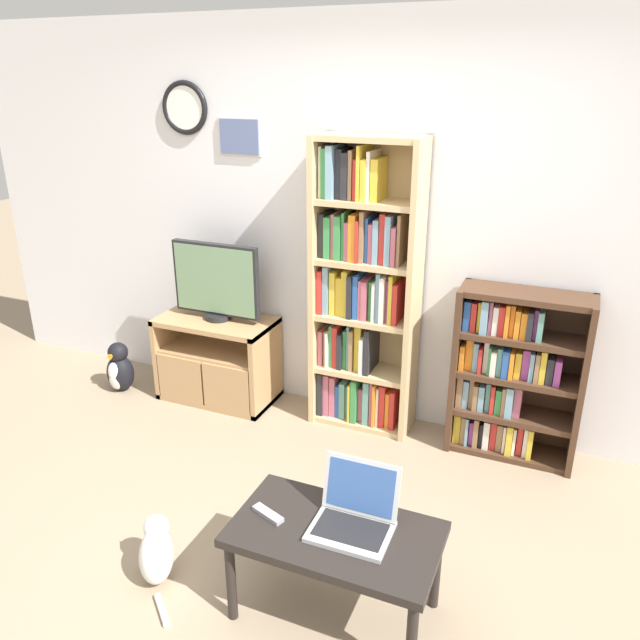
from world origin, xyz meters
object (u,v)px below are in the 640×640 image
tv_stand (217,359)px  bookshelf_tall (362,294)px  remote_near_laptop (268,514)px  coffee_table (335,541)px  television (216,282)px  laptop (355,513)px  penguin_figurine (119,369)px  bookshelf_short (510,375)px  cat (157,552)px

tv_stand → bookshelf_tall: size_ratio=0.44×
bookshelf_tall → remote_near_laptop: bearing=-84.6°
coffee_table → television: bearing=134.4°
laptop → penguin_figurine: size_ratio=0.88×
tv_stand → television: (0.02, 0.03, 0.58)m
bookshelf_tall → remote_near_laptop: bookshelf_tall is taller
tv_stand → bookshelf_tall: 1.23m
bookshelf_tall → penguin_figurine: size_ratio=4.93×
laptop → tv_stand: bearing=136.8°
bookshelf_tall → bookshelf_short: 1.04m
bookshelf_short → penguin_figurine: bearing=-173.7°
coffee_table → cat: size_ratio=2.36×
laptop → remote_near_laptop: bearing=-167.3°
television → bookshelf_tall: bookshelf_tall is taller
television → penguin_figurine: bearing=-164.2°
tv_stand → penguin_figurine: bearing=-165.6°
bookshelf_short → cat: 2.24m
laptop → remote_near_laptop: size_ratio=2.05×
remote_near_laptop → penguin_figurine: size_ratio=0.43×
bookshelf_short → laptop: (-0.44, -1.55, -0.02)m
penguin_figurine → remote_near_laptop: bearing=-34.5°
cat → tv_stand: bearing=85.0°
laptop → bookshelf_tall: bearing=107.8°
laptop → remote_near_laptop: 0.38m
tv_stand → bookshelf_tall: bookshelf_tall is taller
television → penguin_figurine: television is taller
penguin_figurine → coffee_table: bearing=-30.2°
bookshelf_short → coffee_table: (-0.50, -1.61, -0.14)m
tv_stand → cat: bearing=-67.7°
cat → television: bearing=84.1°
penguin_figurine → laptop: bearing=-28.3°
cat → bookshelf_tall: bearing=50.2°
television → coffee_table: (1.50, -1.53, -0.50)m
coffee_table → laptop: 0.15m
bookshelf_short → remote_near_laptop: 1.83m
bookshelf_short → laptop: size_ratio=3.15×
bookshelf_short → cat: bearing=-127.6°
television → bookshelf_short: (2.00, 0.09, -0.37)m
television → bookshelf_short: bearing=2.5°
bookshelf_tall → penguin_figurine: bookshelf_tall is taller
coffee_table → bookshelf_short: bearing=72.7°
television → cat: bearing=-68.6°
laptop → penguin_figurine: (-2.32, 1.25, -0.33)m
penguin_figurine → bookshelf_tall: bearing=9.4°
tv_stand → remote_near_laptop: (1.21, -1.53, 0.14)m
tv_stand → coffee_table: 2.13m
bookshelf_tall → laptop: 1.69m
cat → penguin_figurine: size_ratio=0.97×
coffee_table → penguin_figurine: (-2.26, 1.31, -0.21)m
tv_stand → laptop: 2.15m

